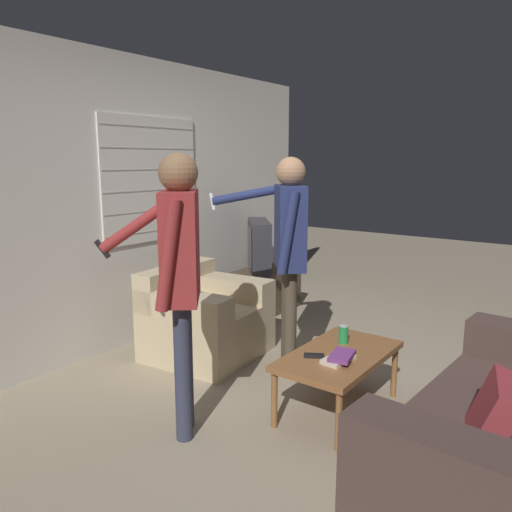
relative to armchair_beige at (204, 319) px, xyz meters
The scene contains 11 objects.
ground_plane 1.34m from the armchair_beige, 98.69° to the right, with size 16.00×16.00×0.00m, color gray.
wall_back 1.23m from the armchair_beige, 104.31° to the left, with size 5.20×0.08×2.55m.
armchair_beige is the anchor object (origin of this frame).
coffee_table 1.42m from the armchair_beige, 98.62° to the right, with size 0.93×0.53×0.41m.
tv_stand 1.31m from the armchair_beige, 14.84° to the left, with size 0.96×0.49×0.46m.
tv 1.38m from the armchair_beige, 14.95° to the left, with size 0.67×0.62×0.56m.
person_left_standing 1.48m from the armchair_beige, 143.26° to the right, with size 0.52×0.80×1.70m.
person_right_standing 1.09m from the armchair_beige, 80.09° to the right, with size 0.51×0.84×1.68m.
book_stack 1.52m from the armchair_beige, 102.89° to the right, with size 0.25×0.18×0.05m.
soda_can 1.35m from the armchair_beige, 91.37° to the right, with size 0.07×0.07×0.13m.
spare_remote 1.36m from the armchair_beige, 106.14° to the right, with size 0.10×0.13×0.02m.
Camera 1 is at (-2.83, -1.52, 1.66)m, focal length 35.00 mm.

